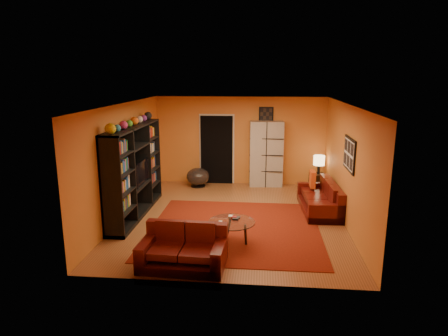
# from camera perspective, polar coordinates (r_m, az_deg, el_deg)

# --- Properties ---
(floor) EXTENTS (6.00, 6.00, 0.00)m
(floor) POSITION_cam_1_polar(r_m,az_deg,el_deg) (9.32, 1.20, -7.05)
(floor) COLOR brown
(floor) RESTS_ON ground
(ceiling) EXTENTS (6.00, 6.00, 0.00)m
(ceiling) POSITION_cam_1_polar(r_m,az_deg,el_deg) (8.76, 1.28, 9.10)
(ceiling) COLOR white
(ceiling) RESTS_ON wall_back
(wall_back) EXTENTS (6.00, 0.00, 6.00)m
(wall_back) POSITION_cam_1_polar(r_m,az_deg,el_deg) (11.89, 2.33, 3.90)
(wall_back) COLOR orange
(wall_back) RESTS_ON floor
(wall_front) EXTENTS (6.00, 0.00, 6.00)m
(wall_front) POSITION_cam_1_polar(r_m,az_deg,el_deg) (6.07, -0.90, -5.35)
(wall_front) COLOR orange
(wall_front) RESTS_ON floor
(wall_left) EXTENTS (0.00, 6.00, 6.00)m
(wall_left) POSITION_cam_1_polar(r_m,az_deg,el_deg) (9.46, -14.04, 1.07)
(wall_left) COLOR orange
(wall_left) RESTS_ON floor
(wall_right) EXTENTS (0.00, 6.00, 6.00)m
(wall_right) POSITION_cam_1_polar(r_m,az_deg,el_deg) (9.12, 17.11, 0.41)
(wall_right) COLOR orange
(wall_right) RESTS_ON floor
(rug) EXTENTS (3.60, 3.60, 0.01)m
(rug) POSITION_cam_1_polar(r_m,az_deg,el_deg) (8.66, 1.51, -8.64)
(rug) COLOR #5C140A
(rug) RESTS_ON floor
(doorway) EXTENTS (0.95, 0.10, 2.04)m
(doorway) POSITION_cam_1_polar(r_m,az_deg,el_deg) (11.96, -1.05, 2.60)
(doorway) COLOR black
(doorway) RESTS_ON floor
(wall_art_right) EXTENTS (0.03, 1.00, 0.70)m
(wall_art_right) POSITION_cam_1_polar(r_m,az_deg,el_deg) (8.77, 17.49, 1.89)
(wall_art_right) COLOR black
(wall_art_right) RESTS_ON wall_right
(wall_art_back) EXTENTS (0.42, 0.03, 0.52)m
(wall_art_back) POSITION_cam_1_polar(r_m,az_deg,el_deg) (11.75, 6.04, 7.41)
(wall_art_back) COLOR black
(wall_art_back) RESTS_ON wall_back
(entertainment_unit) EXTENTS (0.45, 3.00, 2.10)m
(entertainment_unit) POSITION_cam_1_polar(r_m,az_deg,el_deg) (9.45, -12.66, -0.44)
(entertainment_unit) COLOR black
(entertainment_unit) RESTS_ON floor
(tv) EXTENTS (0.94, 0.12, 0.54)m
(tv) POSITION_cam_1_polar(r_m,az_deg,el_deg) (9.52, -12.20, -0.67)
(tv) COLOR black
(tv) RESTS_ON entertainment_unit
(sofa) EXTENTS (0.89, 1.99, 0.85)m
(sofa) POSITION_cam_1_polar(r_m,az_deg,el_deg) (9.95, 13.88, -4.37)
(sofa) COLOR #450B09
(sofa) RESTS_ON rug
(loveseat) EXTENTS (1.49, 0.93, 0.85)m
(loveseat) POSITION_cam_1_polar(r_m,az_deg,el_deg) (7.07, -5.76, -11.46)
(loveseat) COLOR #450B09
(loveseat) RESTS_ON rug
(throw_pillow) EXTENTS (0.12, 0.42, 0.42)m
(throw_pillow) POSITION_cam_1_polar(r_m,az_deg,el_deg) (10.42, 12.52, -1.54)
(throw_pillow) COLOR #E55419
(throw_pillow) RESTS_ON sofa
(coffee_table) EXTENTS (0.91, 0.91, 0.46)m
(coffee_table) POSITION_cam_1_polar(r_m,az_deg,el_deg) (7.79, 1.10, -7.98)
(coffee_table) COLOR silver
(coffee_table) RESTS_ON floor
(storage_cabinet) EXTENTS (0.99, 0.49, 1.92)m
(storage_cabinet) POSITION_cam_1_polar(r_m,az_deg,el_deg) (11.74, 6.04, 2.01)
(storage_cabinet) COLOR #AFACA1
(storage_cabinet) RESTS_ON floor
(bowl_chair) EXTENTS (0.68, 0.68, 0.55)m
(bowl_chair) POSITION_cam_1_polar(r_m,az_deg,el_deg) (11.74, -3.74, -1.26)
(bowl_chair) COLOR black
(bowl_chair) RESTS_ON floor
(side_table) EXTENTS (0.50, 0.50, 0.50)m
(side_table) POSITION_cam_1_polar(r_m,az_deg,el_deg) (11.61, 13.26, -1.99)
(side_table) COLOR black
(side_table) RESTS_ON floor
(table_lamp) EXTENTS (0.31, 0.31, 0.52)m
(table_lamp) POSITION_cam_1_polar(r_m,az_deg,el_deg) (11.47, 13.43, 1.00)
(table_lamp) COLOR black
(table_lamp) RESTS_ON side_table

